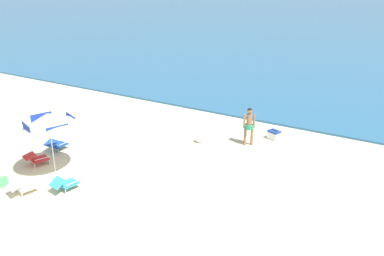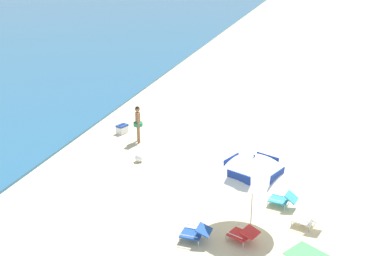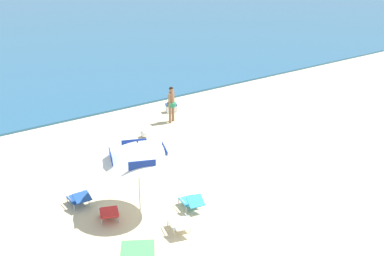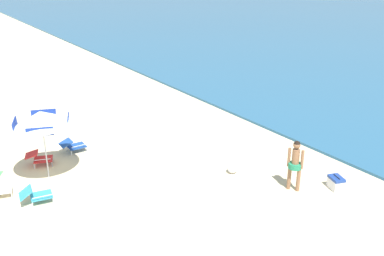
{
  "view_description": "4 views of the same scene",
  "coord_description": "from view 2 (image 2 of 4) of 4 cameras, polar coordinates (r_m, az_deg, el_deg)",
  "views": [
    {
      "loc": [
        7.82,
        -7.88,
        7.24
      ],
      "look_at": [
        -0.49,
        6.42,
        0.76
      ],
      "focal_mm": 40.57,
      "sensor_mm": 36.0,
      "label": 1
    },
    {
      "loc": [
        -16.12,
        0.02,
        7.94
      ],
      "look_at": [
        0.1,
        4.8,
        1.46
      ],
      "focal_mm": 44.5,
      "sensor_mm": 36.0,
      "label": 2
    },
    {
      "loc": [
        -10.54,
        -10.22,
        8.07
      ],
      "look_at": [
        0.21,
        4.34,
        1.04
      ],
      "focal_mm": 48.78,
      "sensor_mm": 36.0,
      "label": 3
    },
    {
      "loc": [
        9.62,
        -1.92,
        6.95
      ],
      "look_at": [
        -1.41,
        5.93,
        1.46
      ],
      "focal_mm": 42.51,
      "sensor_mm": 36.0,
      "label": 4
    }
  ],
  "objects": [
    {
      "name": "lounge_chair_beside_umbrella",
      "position": [
        13.92,
        0.46,
        -12.43
      ],
      "size": [
        0.6,
        0.89,
        0.51
      ],
      "color": "#1E4799",
      "rests_on": "ground"
    },
    {
      "name": "cooler_box",
      "position": [
        21.74,
        -8.36,
        -0.11
      ],
      "size": [
        0.59,
        0.5,
        0.43
      ],
      "color": "white",
      "rests_on": "ground"
    },
    {
      "name": "lounge_chair_facing_sea",
      "position": [
        13.95,
        6.17,
        -12.48
      ],
      "size": [
        0.81,
        0.99,
        0.49
      ],
      "color": "red",
      "rests_on": "ground"
    },
    {
      "name": "lounge_chair_spare_folded",
      "position": [
        15.88,
        10.87,
        -8.34
      ],
      "size": [
        0.7,
        0.98,
        0.53
      ],
      "color": "teal",
      "rests_on": "ground"
    },
    {
      "name": "lounge_chair_under_umbrella",
      "position": [
        14.96,
        13.74,
        -10.54
      ],
      "size": [
        0.76,
        0.99,
        0.51
      ],
      "color": "white",
      "rests_on": "ground"
    },
    {
      "name": "person_standing_near_shore",
      "position": [
        20.44,
        -6.5,
        0.79
      ],
      "size": [
        0.43,
        0.39,
        1.61
      ],
      "color": "#8C6042",
      "rests_on": "ground"
    },
    {
      "name": "beach_umbrella_striped_main",
      "position": [
        13.98,
        7.42,
        -4.36
      ],
      "size": [
        2.63,
        2.6,
        2.39
      ],
      "color": "silver",
      "rests_on": "ground"
    },
    {
      "name": "ground_plane",
      "position": [
        17.97,
        14.82,
        -6.0
      ],
      "size": [
        800.0,
        800.0,
        0.0
      ],
      "primitive_type": "plane",
      "color": "beige"
    },
    {
      "name": "beach_ball",
      "position": [
        18.82,
        -6.37,
        -3.57
      ],
      "size": [
        0.33,
        0.33,
        0.33
      ],
      "primitive_type": "sphere",
      "color": "white",
      "rests_on": "ground"
    }
  ]
}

